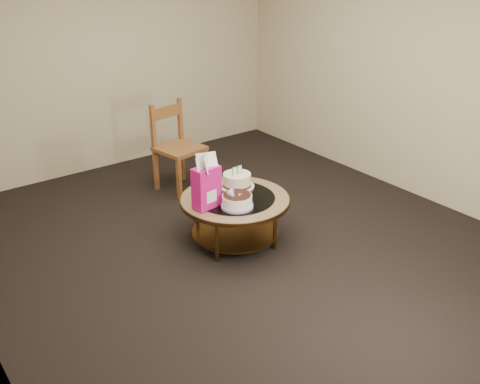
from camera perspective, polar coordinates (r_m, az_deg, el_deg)
ground at (r=5.13m, az=-0.52°, el=-5.16°), size 5.00×5.00×0.00m
room_walls at (r=4.55m, az=-0.60°, el=11.85°), size 4.52×5.02×2.61m
coffee_table at (r=4.95m, az=-0.54°, el=-1.38°), size 1.02×1.02×0.46m
decorated_cake at (r=4.71m, az=-0.34°, el=-1.01°), size 0.29×0.29×0.17m
cream_cake at (r=5.10m, az=-0.32°, el=1.23°), size 0.33×0.33×0.21m
gift_bag at (r=4.65m, az=-3.61°, el=1.09°), size 0.26×0.20×0.49m
pillar_candle at (r=5.09m, az=-2.50°, el=0.72°), size 0.12×0.12×0.09m
dining_chair at (r=6.05m, az=-6.73°, el=4.83°), size 0.54×0.54×1.00m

